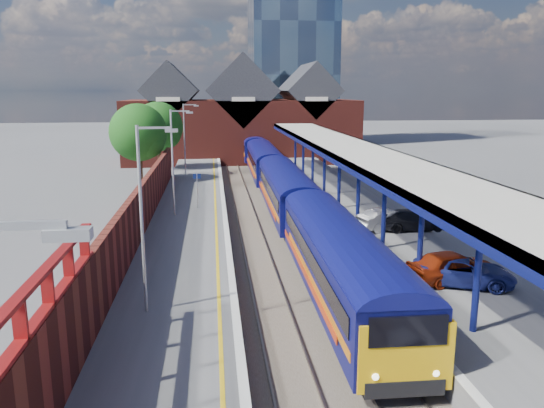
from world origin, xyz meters
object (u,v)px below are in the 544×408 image
at_px(lamp_post_d, 186,136).
at_px(parked_car_dark, 412,220).
at_px(lamp_post_b, 145,208).
at_px(platform_sign, 197,185).
at_px(parked_car_silver, 389,219).
at_px(train, 274,172).
at_px(lamp_post_c, 174,156).
at_px(parked_car_red, 452,266).
at_px(parked_car_blue, 464,271).

bearing_deg(lamp_post_d, parked_car_dark, -56.40).
height_order(lamp_post_b, platform_sign, lamp_post_b).
bearing_deg(parked_car_silver, platform_sign, 41.65).
height_order(train, lamp_post_c, lamp_post_c).
bearing_deg(platform_sign, parked_car_red, -54.81).
xyz_separation_m(platform_sign, parked_car_silver, (11.58, -7.21, -1.05)).
bearing_deg(platform_sign, parked_car_dark, -30.16).
relative_size(lamp_post_c, parked_car_dark, 1.67).
bearing_deg(lamp_post_d, parked_car_blue, -66.86).
xyz_separation_m(lamp_post_c, parked_car_dark, (14.30, -5.52, -3.38)).
distance_m(lamp_post_d, parked_car_silver, 25.07).
bearing_deg(train, parked_car_blue, -78.42).
bearing_deg(lamp_post_d, platform_sign, -84.44).
relative_size(platform_sign, parked_car_dark, 0.60).
relative_size(train, parked_car_blue, 15.47).
distance_m(lamp_post_b, platform_sign, 18.20).
bearing_deg(platform_sign, train, 53.99).
bearing_deg(parked_car_red, parked_car_silver, -14.12).
bearing_deg(parked_car_blue, platform_sign, 56.66).
height_order(lamp_post_c, parked_car_silver, lamp_post_c).
height_order(lamp_post_c, parked_car_blue, lamp_post_c).
xyz_separation_m(platform_sign, parked_car_blue, (11.74, -16.65, -1.10)).
height_order(lamp_post_c, parked_car_red, lamp_post_c).
relative_size(parked_car_red, parked_car_silver, 1.05).
bearing_deg(parked_car_blue, parked_car_dark, 14.00).
relative_size(lamp_post_b, parked_car_silver, 1.81).
height_order(train, parked_car_red, train).
height_order(parked_car_dark, parked_car_blue, parked_car_dark).
distance_m(parked_car_red, parked_car_silver, 8.97).
bearing_deg(train, lamp_post_b, -106.26).
relative_size(lamp_post_c, parked_car_red, 1.72).
bearing_deg(lamp_post_b, parked_car_dark, 36.25).
relative_size(parked_car_silver, parked_car_blue, 0.91).
relative_size(train, platform_sign, 26.37).
distance_m(train, lamp_post_b, 28.20).
height_order(lamp_post_d, parked_car_silver, lamp_post_d).
relative_size(lamp_post_b, parked_car_blue, 1.64).
relative_size(parked_car_red, parked_car_dark, 0.97).
bearing_deg(platform_sign, parked_car_blue, -54.82).
bearing_deg(parked_car_blue, parked_car_silver, 22.42).
bearing_deg(lamp_post_c, platform_sign, 55.74).
bearing_deg(lamp_post_c, parked_car_blue, -48.20).
height_order(parked_car_red, parked_car_blue, parked_car_red).
bearing_deg(platform_sign, lamp_post_c, -124.26).
relative_size(lamp_post_b, parked_car_dark, 1.67).
distance_m(parked_car_red, parked_car_blue, 0.58).
bearing_deg(platform_sign, lamp_post_b, -94.33).
bearing_deg(parked_car_silver, lamp_post_c, 51.63).
distance_m(lamp_post_d, parked_car_red, 32.94).
height_order(train, parked_car_silver, train).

